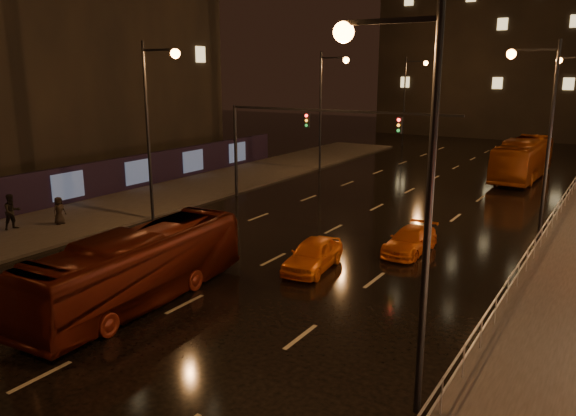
{
  "coord_description": "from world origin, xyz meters",
  "views": [
    {
      "loc": [
        13.47,
        -10.43,
        8.39
      ],
      "look_at": [
        0.72,
        10.13,
        2.5
      ],
      "focal_mm": 35.0,
      "sensor_mm": 36.0,
      "label": 1
    }
  ],
  "objects_px": {
    "bus_red": "(138,267)",
    "bus_curb": "(523,159)",
    "taxi_near": "(313,255)",
    "pedestrian_c": "(59,211)",
    "pedestrian_b": "(12,212)",
    "taxi_far": "(410,241)"
  },
  "relations": [
    {
      "from": "bus_curb",
      "to": "taxi_far",
      "type": "distance_m",
      "value": 23.06
    },
    {
      "from": "bus_curb",
      "to": "pedestrian_b",
      "type": "relative_size",
      "value": 6.03
    },
    {
      "from": "taxi_far",
      "to": "pedestrian_b",
      "type": "height_order",
      "value": "pedestrian_b"
    },
    {
      "from": "pedestrian_c",
      "to": "pedestrian_b",
      "type": "bearing_deg",
      "value": 145.79
    },
    {
      "from": "bus_curb",
      "to": "bus_red",
      "type": "bearing_deg",
      "value": -101.35
    },
    {
      "from": "bus_red",
      "to": "taxi_far",
      "type": "height_order",
      "value": "bus_red"
    },
    {
      "from": "taxi_near",
      "to": "pedestrian_b",
      "type": "xyz_separation_m",
      "value": [
        -16.59,
        -3.3,
        0.42
      ]
    },
    {
      "from": "taxi_far",
      "to": "pedestrian_c",
      "type": "height_order",
      "value": "pedestrian_c"
    },
    {
      "from": "bus_red",
      "to": "pedestrian_c",
      "type": "relative_size",
      "value": 6.47
    },
    {
      "from": "bus_red",
      "to": "bus_curb",
      "type": "xyz_separation_m",
      "value": [
        7.5,
        34.04,
        0.22
      ]
    },
    {
      "from": "taxi_far",
      "to": "pedestrian_c",
      "type": "xyz_separation_m",
      "value": [
        -18.13,
        -5.82,
        0.33
      ]
    },
    {
      "from": "taxi_near",
      "to": "taxi_far",
      "type": "height_order",
      "value": "taxi_near"
    },
    {
      "from": "bus_curb",
      "to": "taxi_near",
      "type": "height_order",
      "value": "bus_curb"
    },
    {
      "from": "bus_red",
      "to": "taxi_far",
      "type": "bearing_deg",
      "value": 56.05
    },
    {
      "from": "pedestrian_b",
      "to": "taxi_far",
      "type": "bearing_deg",
      "value": -62.27
    },
    {
      "from": "taxi_near",
      "to": "taxi_far",
      "type": "bearing_deg",
      "value": 51.75
    },
    {
      "from": "taxi_far",
      "to": "pedestrian_c",
      "type": "bearing_deg",
      "value": -161.0
    },
    {
      "from": "taxi_far",
      "to": "pedestrian_b",
      "type": "relative_size",
      "value": 2.12
    },
    {
      "from": "taxi_near",
      "to": "pedestrian_b",
      "type": "bearing_deg",
      "value": -175.44
    },
    {
      "from": "bus_red",
      "to": "bus_curb",
      "type": "distance_m",
      "value": 34.86
    },
    {
      "from": "bus_red",
      "to": "pedestrian_b",
      "type": "xyz_separation_m",
      "value": [
        -12.89,
        3.23,
        -0.28
      ]
    },
    {
      "from": "taxi_near",
      "to": "pedestrian_c",
      "type": "height_order",
      "value": "pedestrian_c"
    }
  ]
}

